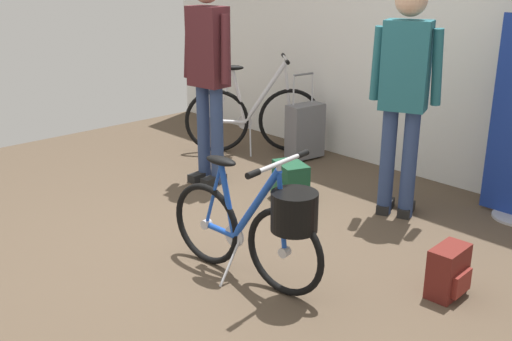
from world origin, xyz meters
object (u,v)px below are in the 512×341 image
object	(u,v)px
visitor_near_wall	(404,89)
visitor_browsing	(208,67)
backpack_on_floor	(290,182)
folding_bike_foreground	(260,224)
handbag_on_floor	(449,272)
display_bike_left	(254,117)
rolling_suitcase	(305,131)

from	to	relation	value
visitor_near_wall	visitor_browsing	xyz separation A→B (m)	(-1.53, -0.55, 0.03)
backpack_on_floor	folding_bike_foreground	bearing A→B (deg)	-53.34
folding_bike_foreground	handbag_on_floor	distance (m)	1.11
visitor_near_wall	display_bike_left	bearing A→B (deg)	170.77
visitor_near_wall	visitor_browsing	bearing A→B (deg)	-160.23
visitor_browsing	handbag_on_floor	distance (m)	2.58
rolling_suitcase	display_bike_left	bearing A→B (deg)	-159.07
rolling_suitcase	visitor_browsing	bearing A→B (deg)	-97.08
visitor_browsing	rolling_suitcase	size ratio (longest dim) A/B	2.08
visitor_browsing	handbag_on_floor	xyz separation A→B (m)	(2.42, -0.21, -0.85)
display_bike_left	visitor_browsing	xyz separation A→B (m)	(0.38, -0.86, 0.64)
folding_bike_foreground	handbag_on_floor	bearing A→B (deg)	40.53
display_bike_left	handbag_on_floor	size ratio (longest dim) A/B	3.61
folding_bike_foreground	visitor_browsing	world-z (taller)	visitor_browsing
backpack_on_floor	handbag_on_floor	distance (m)	1.68
visitor_browsing	display_bike_left	bearing A→B (deg)	114.06
handbag_on_floor	visitor_browsing	bearing A→B (deg)	174.93
visitor_browsing	backpack_on_floor	distance (m)	1.17
display_bike_left	backpack_on_floor	bearing A→B (deg)	-30.24
visitor_browsing	backpack_on_floor	size ratio (longest dim) A/B	4.87
folding_bike_foreground	rolling_suitcase	bearing A→B (deg)	126.65
folding_bike_foreground	visitor_browsing	xyz separation A→B (m)	(-1.60, 0.92, 0.61)
backpack_on_floor	rolling_suitcase	bearing A→B (deg)	126.65
visitor_near_wall	backpack_on_floor	xyz separation A→B (m)	(-0.75, -0.37, -0.81)
display_bike_left	handbag_on_floor	world-z (taller)	display_bike_left
visitor_near_wall	handbag_on_floor	distance (m)	1.43
display_bike_left	backpack_on_floor	xyz separation A→B (m)	(1.17, -0.68, -0.21)
display_bike_left	rolling_suitcase	distance (m)	0.56
backpack_on_floor	visitor_near_wall	bearing A→B (deg)	26.49
folding_bike_foreground	display_bike_left	xyz separation A→B (m)	(-1.99, 1.78, -0.03)
visitor_browsing	rolling_suitcase	world-z (taller)	visitor_browsing
folding_bike_foreground	visitor_near_wall	world-z (taller)	visitor_near_wall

